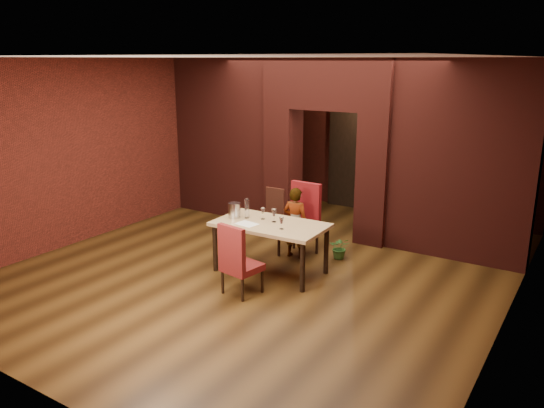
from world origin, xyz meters
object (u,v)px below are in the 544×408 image
(chair_far, at_px, (298,220))
(chair_near, at_px, (242,258))
(wine_glass_b, at_px, (274,216))
(potted_plant, at_px, (340,248))
(wine_bucket, at_px, (234,210))
(wine_glass_a, at_px, (263,214))
(wine_glass_c, at_px, (281,223))
(dining_table, at_px, (270,248))
(person_seated, at_px, (295,223))
(water_bottle, at_px, (247,208))

(chair_far, height_order, chair_near, chair_far)
(chair_near, bearing_deg, wine_glass_b, -76.54)
(chair_near, xyz_separation_m, potted_plant, (0.57, 1.95, -0.33))
(wine_bucket, bearing_deg, wine_glass_b, 12.69)
(wine_glass_a, height_order, wine_glass_c, same)
(wine_glass_a, height_order, wine_glass_b, wine_glass_b)
(wine_glass_a, bearing_deg, dining_table, -28.03)
(wine_glass_c, xyz_separation_m, potted_plant, (0.36, 1.25, -0.69))
(dining_table, distance_m, wine_glass_a, 0.54)
(wine_glass_b, height_order, wine_bucket, wine_bucket)
(wine_bucket, bearing_deg, wine_glass_c, -5.86)
(dining_table, height_order, wine_glass_a, wine_glass_a)
(person_seated, relative_size, potted_plant, 3.16)
(wine_glass_b, relative_size, potted_plant, 0.53)
(wine_glass_c, bearing_deg, person_seated, 108.02)
(chair_near, distance_m, person_seated, 1.62)
(chair_near, distance_m, wine_glass_a, 1.07)
(dining_table, height_order, person_seated, person_seated)
(wine_glass_a, xyz_separation_m, wine_bucket, (-0.42, -0.17, 0.03))
(wine_bucket, distance_m, water_bottle, 0.20)
(chair_far, xyz_separation_m, potted_plant, (0.67, 0.23, -0.42))
(dining_table, bearing_deg, person_seated, 88.66)
(person_seated, bearing_deg, wine_glass_b, 87.31)
(dining_table, relative_size, chair_near, 1.64)
(wine_glass_b, bearing_deg, wine_glass_c, -40.49)
(person_seated, distance_m, wine_glass_b, 0.75)
(wine_bucket, bearing_deg, chair_far, 56.68)
(wine_bucket, bearing_deg, water_bottle, 29.94)
(chair_near, height_order, potted_plant, chair_near)
(wine_glass_b, height_order, wine_glass_c, wine_glass_b)
(wine_glass_c, relative_size, wine_bucket, 0.76)
(chair_near, bearing_deg, chair_far, -77.61)
(person_seated, bearing_deg, water_bottle, 54.06)
(wine_bucket, bearing_deg, dining_table, 5.57)
(wine_glass_a, relative_size, potted_plant, 0.48)
(chair_far, relative_size, wine_glass_b, 6.03)
(wine_bucket, bearing_deg, person_seated, 53.37)
(water_bottle, distance_m, potted_plant, 1.71)
(water_bottle, bearing_deg, wine_glass_a, 16.70)
(wine_glass_c, bearing_deg, chair_far, 106.49)
(dining_table, xyz_separation_m, wine_glass_b, (0.01, 0.08, 0.49))
(dining_table, relative_size, wine_glass_a, 9.36)
(water_bottle, bearing_deg, wine_glass_c, -14.38)
(person_seated, bearing_deg, dining_table, 86.07)
(chair_far, distance_m, wine_glass_a, 0.83)
(wine_glass_c, distance_m, water_bottle, 0.78)
(chair_near, bearing_deg, wine_glass_a, -63.87)
(dining_table, relative_size, wine_glass_c, 9.39)
(person_seated, xyz_separation_m, potted_plant, (0.66, 0.33, -0.40))
(water_bottle, bearing_deg, person_seated, 58.57)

